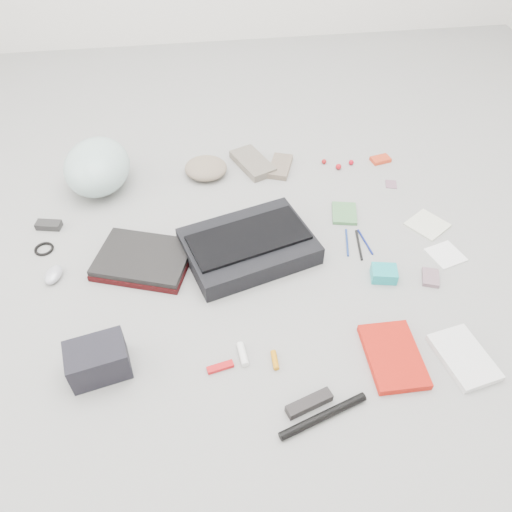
{
  "coord_description": "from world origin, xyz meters",
  "views": [
    {
      "loc": [
        -0.17,
        -1.23,
        1.31
      ],
      "look_at": [
        0.0,
        0.0,
        0.05
      ],
      "focal_mm": 35.0,
      "sensor_mm": 36.0,
      "label": 1
    }
  ],
  "objects": [
    {
      "name": "ground_plane",
      "position": [
        0.0,
        0.0,
        0.0
      ],
      "size": [
        4.0,
        4.0,
        0.0
      ],
      "primitive_type": "plane",
      "color": "gray"
    },
    {
      "name": "messenger_bag",
      "position": [
        -0.02,
        0.07,
        0.04
      ],
      "size": [
        0.52,
        0.43,
        0.08
      ],
      "primitive_type": "cube",
      "rotation": [
        0.0,
        0.0,
        0.28
      ],
      "color": "black",
      "rests_on": "ground_plane"
    },
    {
      "name": "bag_flap",
      "position": [
        -0.02,
        0.07,
        0.08
      ],
      "size": [
        0.46,
        0.3,
        0.01
      ],
      "primitive_type": "cube",
      "rotation": [
        0.0,
        0.0,
        0.28
      ],
      "color": "black",
      "rests_on": "messenger_bag"
    },
    {
      "name": "laptop_sleeve",
      "position": [
        -0.4,
        0.07,
        0.01
      ],
      "size": [
        0.39,
        0.34,
        0.02
      ],
      "primitive_type": "cube",
      "rotation": [
        0.0,
        0.0,
        -0.34
      ],
      "color": "#37090B",
      "rests_on": "ground_plane"
    },
    {
      "name": "laptop",
      "position": [
        -0.4,
        0.07,
        0.03
      ],
      "size": [
        0.38,
        0.33,
        0.02
      ],
      "primitive_type": "cube",
      "rotation": [
        0.0,
        0.0,
        -0.34
      ],
      "color": "black",
      "rests_on": "laptop_sleeve"
    },
    {
      "name": "bike_helmet",
      "position": [
        -0.59,
        0.56,
        0.1
      ],
      "size": [
        0.29,
        0.35,
        0.2
      ],
      "primitive_type": "ellipsoid",
      "rotation": [
        0.0,
        0.0,
        -0.08
      ],
      "color": "silver",
      "rests_on": "ground_plane"
    },
    {
      "name": "beanie",
      "position": [
        -0.14,
        0.58,
        0.03
      ],
      "size": [
        0.23,
        0.23,
        0.07
      ],
      "primitive_type": "ellipsoid",
      "rotation": [
        0.0,
        0.0,
        -0.35
      ],
      "color": "gray",
      "rests_on": "ground_plane"
    },
    {
      "name": "mitten_left",
      "position": [
        0.07,
        0.61,
        0.02
      ],
      "size": [
        0.19,
        0.25,
        0.03
      ],
      "primitive_type": "cube",
      "rotation": [
        0.0,
        0.0,
        0.39
      ],
      "color": "#72695D",
      "rests_on": "ground_plane"
    },
    {
      "name": "mitten_right",
      "position": [
        0.19,
        0.57,
        0.01
      ],
      "size": [
        0.14,
        0.19,
        0.03
      ],
      "primitive_type": "cube",
      "rotation": [
        0.0,
        0.0,
        -0.36
      ],
      "color": "#796958",
      "rests_on": "ground_plane"
    },
    {
      "name": "power_brick",
      "position": [
        -0.77,
        0.32,
        0.01
      ],
      "size": [
        0.1,
        0.06,
        0.03
      ],
      "primitive_type": "cube",
      "rotation": [
        0.0,
        0.0,
        -0.22
      ],
      "color": "black",
      "rests_on": "ground_plane"
    },
    {
      "name": "cable_coil",
      "position": [
        -0.77,
        0.19,
        0.01
      ],
      "size": [
        0.09,
        0.09,
        0.01
      ],
      "primitive_type": "torus",
      "rotation": [
        0.0,
        0.0,
        -0.43
      ],
      "color": "black",
      "rests_on": "ground_plane"
    },
    {
      "name": "mouse",
      "position": [
        -0.71,
        0.04,
        0.02
      ],
      "size": [
        0.08,
        0.1,
        0.03
      ],
      "primitive_type": "ellipsoid",
      "rotation": [
        0.0,
        0.0,
        -0.25
      ],
      "color": "#ADAEBA",
      "rests_on": "ground_plane"
    },
    {
      "name": "camera_bag",
      "position": [
        -0.52,
        -0.36,
        0.06
      ],
      "size": [
        0.19,
        0.15,
        0.11
      ],
      "primitive_type": "cube",
      "rotation": [
        0.0,
        0.0,
        0.21
      ],
      "color": "black",
      "rests_on": "ground_plane"
    },
    {
      "name": "multitool",
      "position": [
        -0.17,
        -0.41,
        0.01
      ],
      "size": [
        0.08,
        0.04,
        0.01
      ],
      "primitive_type": "cube",
      "rotation": [
        0.0,
        0.0,
        0.21
      ],
      "color": "#B40D11",
      "rests_on": "ground_plane"
    },
    {
      "name": "toiletry_tube_white",
      "position": [
        -0.09,
        -0.37,
        0.01
      ],
      "size": [
        0.03,
        0.08,
        0.02
      ],
      "primitive_type": "cylinder",
      "rotation": [
        1.57,
        0.0,
        0.1
      ],
      "color": "white",
      "rests_on": "ground_plane"
    },
    {
      "name": "toiletry_tube_orange",
      "position": [
        0.0,
        -0.41,
        0.01
      ],
      "size": [
        0.02,
        0.06,
        0.02
      ],
      "primitive_type": "cylinder",
      "rotation": [
        1.57,
        0.0,
        -0.0
      ],
      "color": "#C97A0B",
      "rests_on": "ground_plane"
    },
    {
      "name": "u_lock",
      "position": [
        0.07,
        -0.56,
        0.01
      ],
      "size": [
        0.14,
        0.08,
        0.03
      ],
      "primitive_type": "cube",
      "rotation": [
        0.0,
        0.0,
        0.32
      ],
      "color": "black",
      "rests_on": "ground_plane"
    },
    {
      "name": "bike_pump",
      "position": [
        0.1,
        -0.61,
        0.01
      ],
      "size": [
        0.27,
        0.11,
        0.03
      ],
      "primitive_type": "cylinder",
      "rotation": [
        0.0,
        1.57,
        0.32
      ],
      "color": "black",
      "rests_on": "ground_plane"
    },
    {
      "name": "book_red",
      "position": [
        0.36,
        -0.45,
        0.01
      ],
      "size": [
        0.16,
        0.24,
        0.03
      ],
      "primitive_type": "cube",
      "rotation": [
        0.0,
        0.0,
        -0.01
      ],
      "color": "red",
      "rests_on": "ground_plane"
    },
    {
      "name": "book_white",
      "position": [
        0.57,
        -0.48,
        0.01
      ],
      "size": [
        0.17,
        0.23,
        0.02
      ],
      "primitive_type": "cube",
      "rotation": [
        0.0,
        0.0,
        0.19
      ],
      "color": "silver",
      "rests_on": "ground_plane"
    },
    {
      "name": "notepad",
      "position": [
        0.39,
        0.23,
        0.01
      ],
      "size": [
        0.12,
        0.14,
        0.01
      ],
      "primitive_type": "cube",
      "rotation": [
        0.0,
        0.0,
        -0.22
      ],
      "color": "#467C47",
      "rests_on": "ground_plane"
    },
    {
      "name": "pen_blue",
      "position": [
        0.36,
        0.07,
        0.0
      ],
      "size": [
        0.04,
        0.14,
        0.01
      ],
      "primitive_type": "cylinder",
      "rotation": [
        1.57,
        0.0,
        -0.22
      ],
      "color": "navy",
      "rests_on": "ground_plane"
    },
    {
      "name": "pen_black",
      "position": [
        0.4,
        0.05,
        0.0
      ],
      "size": [
        0.03,
        0.16,
        0.01
      ],
      "primitive_type": "cylinder",
      "rotation": [
        1.57,
        0.0,
        -0.15
      ],
      "color": "black",
      "rests_on": "ground_plane"
    },
    {
      "name": "pen_navy",
      "position": [
        0.43,
        0.06,
        0.0
      ],
      "size": [
        0.02,
        0.14,
        0.01
      ],
      "primitive_type": "cylinder",
      "rotation": [
        1.57,
        0.0,
        0.11
      ],
      "color": "navy",
      "rests_on": "ground_plane"
    },
    {
      "name": "accordion_wallet",
      "position": [
        0.44,
        -0.12,
        0.02
      ],
      "size": [
        0.1,
        0.09,
        0.04
      ],
      "primitive_type": "cube",
      "rotation": [
        0.0,
        0.0,
        -0.21
      ],
      "color": "#1DABAF",
      "rests_on": "ground_plane"
    },
    {
      "name": "card_deck",
      "position": [
        0.6,
        -0.15,
        0.01
      ],
      "size": [
        0.08,
        0.1,
        0.02
      ],
      "primitive_type": "cube",
      "rotation": [
        0.0,
        0.0,
        -0.35
      ],
      "color": "gray",
      "rests_on": "ground_plane"
    },
    {
      "name": "napkin_top",
      "position": [
        0.7,
        0.12,
        0.0
      ],
      "size": [
        0.18,
        0.18,
        0.01
      ],
      "primitive_type": "cube",
      "rotation": [
        0.0,
        0.0,
        0.6
      ],
      "color": "beige",
      "rests_on": "ground_plane"
    },
    {
      "name": "napkin_bottom",
      "position": [
        0.7,
        -0.05,
        0.0
      ],
      "size": [
        0.14,
        0.14,
        0.01
      ],
      "primitive_type": "cube",
      "rotation": [
        0.0,
        0.0,
        0.28
      ],
      "color": "white",
      "rests_on": "ground_plane"
    },
    {
      "name": "lollipop_a",
      "position": [
        0.39,
        0.59,
        0.01
      ],
      "size": [
        0.03,
        0.03,
        0.02
      ],
      "primitive_type": "sphere",
      "rotation": [
        0.0,
        0.0,
        -0.14
      ],
      "color": "maroon",
      "rests_on": "ground_plane"
    },
    {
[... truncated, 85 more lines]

